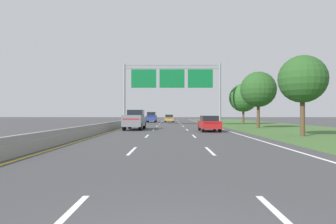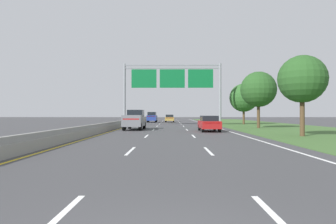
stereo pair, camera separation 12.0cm
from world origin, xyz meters
name	(u,v)px [view 1 (the left image)]	position (x,y,z in m)	size (l,w,h in m)	color
ground_plane	(170,127)	(0.00, 35.00, 0.00)	(220.00, 220.00, 0.00)	#3D3D3F
lane_striping	(170,127)	(0.00, 34.54, 0.00)	(11.96, 106.00, 0.01)	white
grass_verge_right	(276,127)	(13.95, 35.00, 0.01)	(14.00, 110.00, 0.02)	#3D602D
median_barrier_concrete	(120,124)	(-6.60, 35.00, 0.35)	(0.60, 110.00, 0.85)	gray
overhead_sign_gantry	(172,81)	(0.30, 40.98, 6.73)	(15.06, 0.42, 9.46)	gray
pickup_truck_grey	(135,120)	(-3.93, 28.78, 1.07)	(2.12, 5.44, 2.20)	slate
car_red_right_lane_sedan	(209,123)	(3.90, 25.70, 0.82)	(1.85, 4.41, 1.57)	maroon
car_blue_left_lane_suv	(152,117)	(-3.77, 55.97, 1.10)	(1.95, 4.72, 2.11)	navy
car_gold_centre_lane_sedan	(169,118)	(-0.15, 57.12, 0.82)	(1.88, 4.43, 1.57)	#A38438
roadside_tree_near	(302,79)	(10.32, 19.37, 4.45)	(3.70, 3.70, 6.33)	#4C3823
roadside_tree_mid	(258,89)	(10.80, 32.15, 4.74)	(4.34, 4.34, 6.92)	#4C3823
roadside_tree_far	(243,98)	(12.30, 45.20, 4.44)	(4.73, 4.73, 6.81)	#4C3823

